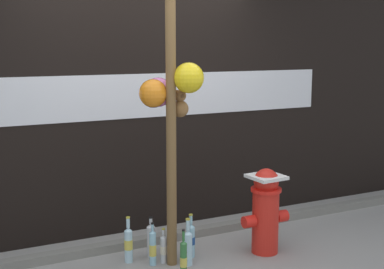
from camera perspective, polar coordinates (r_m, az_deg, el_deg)
building_wall at (r=5.45m, az=-6.22°, el=7.31°), size 10.00×0.21×3.40m
curb_strip at (r=5.30m, az=-3.90°, el=-11.06°), size 8.00×0.12×0.08m
memorial_post at (r=4.51m, az=-2.63°, el=6.02°), size 0.51×0.50×2.76m
fire_hydrant at (r=5.00m, az=7.86°, el=-7.88°), size 0.47×0.31×0.80m
bottle_0 at (r=4.96m, az=-4.39°, el=-11.09°), size 0.08×0.08×0.37m
bottle_1 at (r=4.78m, az=-4.21°, el=-11.94°), size 0.06×0.06×0.38m
bottle_2 at (r=4.76m, az=-0.44°, el=-11.85°), size 0.08×0.08×0.43m
bottle_3 at (r=4.87m, az=-2.16°, el=-11.50°), size 0.08×0.08×0.41m
bottle_4 at (r=4.54m, az=-0.91°, el=-13.10°), size 0.06×0.06×0.41m
bottle_5 at (r=4.85m, az=-6.80°, el=-11.50°), size 0.07×0.07×0.42m
bottle_6 at (r=4.93m, az=-0.13°, el=-11.15°), size 0.08×0.08×0.40m
bottle_7 at (r=4.83m, az=-3.05°, el=-12.05°), size 0.06×0.06×0.32m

